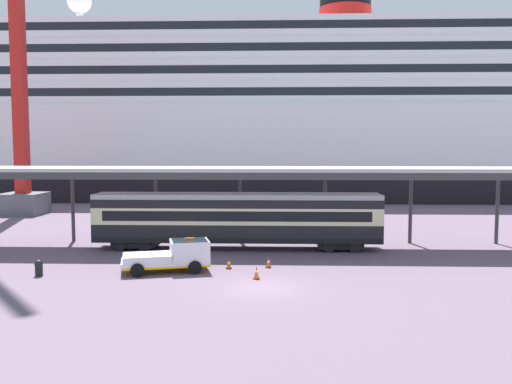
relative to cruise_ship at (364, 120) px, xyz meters
The scene contains 10 objects.
ground_plane 58.74m from the cruise_ship, 104.47° to the right, with size 400.00×400.00×0.00m, color #645263.
cruise_ship is the anchor object (origin of this frame).
platform_canopy 47.80m from the cruise_ship, 110.36° to the right, with size 46.68×5.57×6.00m.
train_carriage 48.75m from the cruise_ship, 110.18° to the right, with size 20.87×2.81×4.11m.
service_truck 56.80m from the cruise_ship, 110.83° to the right, with size 5.54×3.28×2.02m.
traffic_cone_near 56.99m from the cruise_ship, 105.36° to the right, with size 0.36×0.36×0.77m.
traffic_cone_mid 54.07m from the cruise_ship, 105.52° to the right, with size 0.36×0.36×0.64m.
traffic_cone_far 55.13m from the cruise_ship, 107.92° to the right, with size 0.36×0.36×0.63m.
dockside_crane 49.38m from the cruise_ship, 148.46° to the right, with size 12.00×4.40×67.81m.
quay_bollard 61.27m from the cruise_ship, 117.18° to the right, with size 0.48×0.48×0.96m.
Camera 1 is at (0.59, -28.09, 7.49)m, focal length 37.57 mm.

